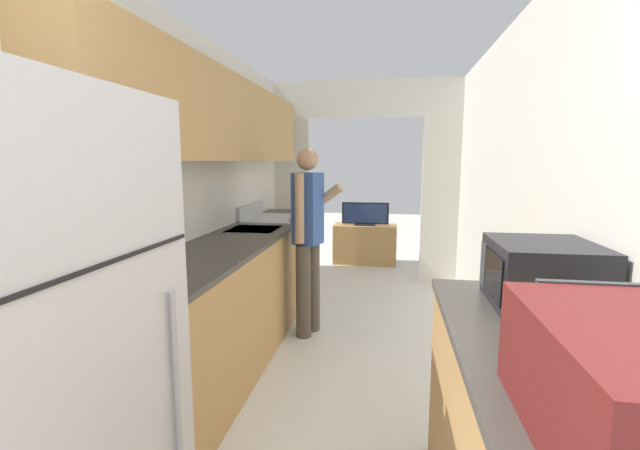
{
  "coord_description": "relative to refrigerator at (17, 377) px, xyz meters",
  "views": [
    {
      "loc": [
        0.32,
        -0.45,
        1.52
      ],
      "look_at": [
        -0.12,
        2.27,
        1.11
      ],
      "focal_mm": 24.0,
      "sensor_mm": 36.0,
      "label": 1
    }
  ],
  "objects": [
    {
      "name": "tv_cabinet",
      "position": [
        0.76,
        5.26,
        -0.58
      ],
      "size": [
        0.92,
        0.42,
        0.58
      ],
      "color": "#B2844C",
      "rests_on": "ground_plane"
    },
    {
      "name": "range_oven",
      "position": [
        -0.05,
        3.27,
        -0.4
      ],
      "size": [
        0.66,
        0.77,
        1.07
      ],
      "color": "#B7B7BC",
      "rests_on": "ground_plane"
    },
    {
      "name": "counter_left",
      "position": [
        -0.06,
        1.96,
        -0.4
      ],
      "size": [
        0.62,
        3.64,
        0.93
      ],
      "color": "#B2844C",
      "rests_on": "ground_plane"
    },
    {
      "name": "wall_left",
      "position": [
        -0.31,
        1.66,
        0.63
      ],
      "size": [
        0.38,
        7.33,
        2.5
      ],
      "color": "silver",
      "rests_on": "ground_plane"
    },
    {
      "name": "television",
      "position": [
        0.76,
        5.21,
        -0.12
      ],
      "size": [
        0.69,
        0.16,
        0.34
      ],
      "color": "black",
      "rests_on": "tv_cabinet"
    },
    {
      "name": "book_stack",
      "position": [
        1.63,
        0.33,
        0.1
      ],
      "size": [
        0.21,
        0.31,
        0.08
      ],
      "color": "black",
      "rests_on": "counter_right"
    },
    {
      "name": "person",
      "position": [
        0.42,
        2.51,
        0.01
      ],
      "size": [
        0.52,
        0.44,
        1.63
      ],
      "rotation": [
        0.0,
        0.0,
        1.28
      ],
      "color": "#4C4238",
      "rests_on": "ground_plane"
    },
    {
      "name": "wall_far_with_doorway",
      "position": [
        0.79,
        4.35,
        0.55
      ],
      "size": [
        2.71,
        0.06,
        2.5
      ],
      "color": "silver",
      "rests_on": "ground_plane"
    },
    {
      "name": "wall_right",
      "position": [
        1.98,
        1.25,
        0.38
      ],
      "size": [
        0.06,
        7.33,
        2.5
      ],
      "color": "silver",
      "rests_on": "ground_plane"
    },
    {
      "name": "refrigerator",
      "position": [
        0.0,
        0.0,
        0.0
      ],
      "size": [
        0.75,
        0.83,
        1.73
      ],
      "color": "#B7B7BC",
      "rests_on": "ground_plane"
    },
    {
      "name": "microwave",
      "position": [
        1.73,
        0.75,
        0.2
      ],
      "size": [
        0.4,
        0.44,
        0.27
      ],
      "color": "black",
      "rests_on": "counter_right"
    }
  ]
}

